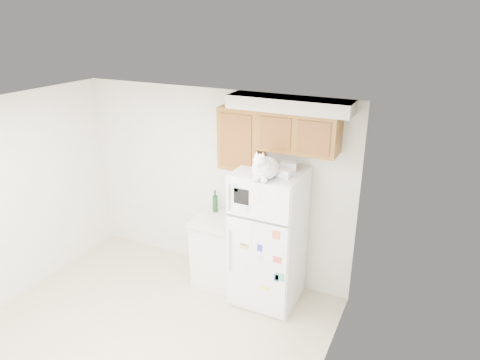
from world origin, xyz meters
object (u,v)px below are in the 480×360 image
Objects in this scene: storage_box_front at (284,173)px; bottle_green at (215,201)px; refrigerator at (268,237)px; bottle_amber at (231,205)px; storage_box_back at (288,166)px; base_counter at (221,250)px; cat at (264,168)px.

storage_box_front reaches higher than bottle_green.
refrigerator reaches higher than bottle_amber.
storage_box_back is at bearing -7.01° from bottle_green.
bottle_green reaches higher than base_counter.
cat is 1.63× the size of bottle_green.
cat is 1.13m from bottle_amber.
storage_box_front is (0.21, -0.12, 0.89)m from refrigerator.
storage_box_front is at bearing -29.67° from refrigerator.
base_counter is 6.13× the size of storage_box_front.
storage_box_front reaches higher than refrigerator.
bottle_amber reaches higher than base_counter.
bottle_amber is (-0.66, 0.49, -0.78)m from cat.
cat is (0.04, -0.26, 0.98)m from refrigerator.
bottle_green is at bearing 135.54° from base_counter.
storage_box_back reaches higher than bottle_amber.
storage_box_front is at bearing -96.09° from storage_box_back.
refrigerator is 3.43× the size of cat.
cat is at bearing -124.93° from storage_box_back.
storage_box_back is at bearing 29.88° from refrigerator.
cat is at bearing -81.87° from refrigerator.
base_counter is at bearing -114.44° from bottle_amber.
cat is (0.73, -0.33, 1.37)m from base_counter.
cat is at bearing -28.97° from bottle_green.
cat reaches higher than bottle_green.
storage_box_back is 0.59× the size of bottle_green.
cat is at bearing -134.98° from storage_box_front.
bottle_green reaches higher than bottle_amber.
base_counter is 0.65m from bottle_green.
base_counter is 0.62m from bottle_amber.
refrigerator is at bearing 98.13° from cat.
bottle_green is (-0.89, 0.49, -0.76)m from cat.
base_counter is 1.86× the size of cat.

